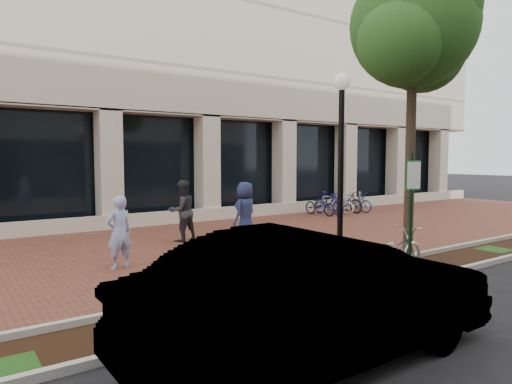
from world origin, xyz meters
TOP-DOWN VIEW (x-y plane):
  - ground at (0.00, 0.00)m, footprint 120.00×120.00m
  - brick_plaza at (0.00, 0.00)m, footprint 40.00×9.00m
  - planting_strip at (0.00, -5.25)m, footprint 40.00×1.50m
  - curb_plaza_side at (0.00, -4.50)m, footprint 40.00×0.12m
  - curb_street_side at (0.00, -6.00)m, footprint 40.00×0.12m
  - parking_sign at (1.06, -5.57)m, footprint 0.34×0.07m
  - lamppost at (-0.20, -4.76)m, footprint 0.36×0.36m
  - street_tree at (1.83, -4.95)m, footprint 3.36×2.80m
  - locked_bicycle at (1.03, -5.22)m, footprint 1.92×0.79m
  - pedestrian_left at (-3.73, -1.32)m, footprint 0.66×0.49m
  - pedestrian_mid at (-1.07, 0.94)m, footprint 0.98×0.81m
  - pedestrian_right at (0.29, -0.45)m, footprint 1.05×0.89m
  - bollard at (9.22, 3.23)m, footprint 0.12×0.12m
  - bike_rack_cluster at (7.73, 3.17)m, footprint 3.05×1.83m
  - sedan_near_curb at (-3.28, -7.42)m, footprint 4.97×1.75m

SIDE VIEW (x-z plane):
  - ground at x=0.00m, z-range 0.00..0.00m
  - brick_plaza at x=0.00m, z-range 0.00..0.01m
  - planting_strip at x=0.00m, z-range 0.00..0.01m
  - curb_plaza_side at x=0.00m, z-range 0.00..0.12m
  - curb_street_side at x=0.00m, z-range 0.00..0.12m
  - bike_rack_cluster at x=7.73m, z-range -0.03..0.98m
  - bollard at x=9.22m, z-range 0.01..0.95m
  - locked_bicycle at x=1.03m, z-range 0.00..0.99m
  - sedan_near_curb at x=-3.28m, z-range 0.00..1.64m
  - pedestrian_left at x=-3.73m, z-range 0.00..1.66m
  - pedestrian_right at x=0.29m, z-range 0.00..1.82m
  - pedestrian_mid at x=-1.07m, z-range 0.00..1.85m
  - parking_sign at x=1.06m, z-range 0.34..2.97m
  - lamppost at x=-0.20m, z-range 0.28..4.52m
  - street_tree at x=1.83m, z-range 1.84..8.72m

